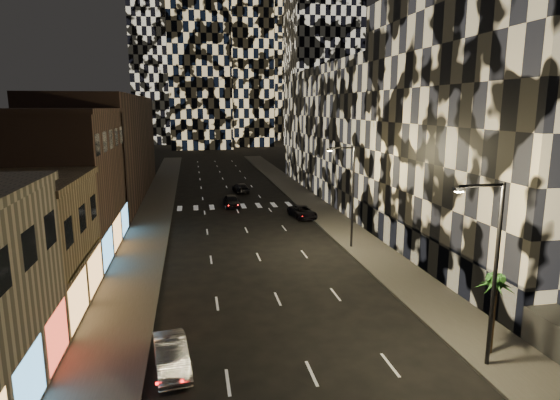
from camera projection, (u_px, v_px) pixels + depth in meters
name	position (u px, v px, depth m)	size (l,w,h in m)	color
sidewalk_left	(155.00, 209.00, 58.09)	(4.00, 120.00, 0.15)	#47443F
sidewalk_right	(311.00, 203.00, 61.74)	(4.00, 120.00, 0.15)	#47443F
curb_left	(172.00, 208.00, 58.48)	(0.20, 120.00, 0.15)	#4C4C47
curb_right	(295.00, 203.00, 61.35)	(0.20, 120.00, 0.15)	#4C4C47
retail_brown	(53.00, 185.00, 39.76)	(10.00, 15.00, 12.00)	#50372D
retail_filler_left	(106.00, 147.00, 65.10)	(10.00, 40.00, 14.00)	#50372D
midrise_right	(516.00, 126.00, 36.85)	(16.00, 25.00, 22.00)	#232326
midrise_base	(419.00, 247.00, 37.31)	(0.60, 25.00, 3.00)	#383838
midrise_filler_right	(366.00, 131.00, 68.56)	(16.00, 40.00, 18.00)	#232326
streetlight_near	(492.00, 263.00, 21.86)	(2.55, 0.25, 9.00)	black
streetlight_far	(350.00, 190.00, 41.13)	(2.55, 0.25, 9.00)	black
car_silver_parked	(171.00, 356.00, 22.56)	(1.53, 4.38, 1.44)	#98979C
car_dark_midlane	(232.00, 201.00, 59.31)	(1.82, 4.53, 1.54)	black
car_dark_oncoming	(241.00, 188.00, 69.54)	(1.92, 4.71, 1.37)	black
car_dark_rightlane	(303.00, 212.00, 53.62)	(2.26, 4.90, 1.36)	black
palm_tree	(495.00, 288.00, 23.32)	(2.10, 2.15, 4.21)	#47331E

